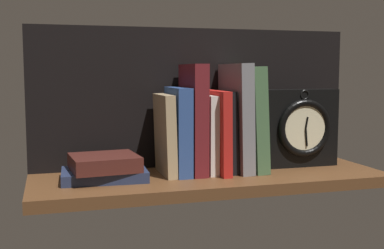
{
  "coord_description": "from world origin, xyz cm",
  "views": [
    {
      "loc": [
        -34.75,
        -103.57,
        23.12
      ],
      "look_at": [
        -3.52,
        3.26,
        11.14
      ],
      "focal_mm": 46.08,
      "sensor_mm": 36.0,
      "label": 1
    }
  ],
  "objects_px": {
    "book_tan_shortstories": "(165,135)",
    "book_stack_side": "(104,168)",
    "book_black_skeptic": "(225,131)",
    "framed_clock": "(300,128)",
    "book_maroon_dawkins": "(193,119)",
    "book_white_catcher": "(206,134)",
    "book_green_romantic": "(249,119)",
    "book_blue_modern": "(178,131)",
    "book_gray_chess": "(236,117)",
    "book_red_requiem": "(215,131)"
  },
  "relations": [
    {
      "from": "book_tan_shortstories",
      "to": "book_stack_side",
      "type": "xyz_separation_m",
      "value": [
        -0.14,
        -0.02,
        -0.06
      ]
    },
    {
      "from": "book_black_skeptic",
      "to": "framed_clock",
      "type": "height_order",
      "value": "framed_clock"
    },
    {
      "from": "book_black_skeptic",
      "to": "book_maroon_dawkins",
      "type": "bearing_deg",
      "value": 180.0
    },
    {
      "from": "book_white_catcher",
      "to": "framed_clock",
      "type": "xyz_separation_m",
      "value": [
        0.24,
        0.0,
        0.01
      ]
    },
    {
      "from": "book_maroon_dawkins",
      "to": "framed_clock",
      "type": "distance_m",
      "value": 0.27
    },
    {
      "from": "book_tan_shortstories",
      "to": "book_black_skeptic",
      "type": "bearing_deg",
      "value": 0.0
    },
    {
      "from": "book_green_romantic",
      "to": "framed_clock",
      "type": "xyz_separation_m",
      "value": [
        0.13,
        0.0,
        -0.03
      ]
    },
    {
      "from": "book_blue_modern",
      "to": "book_gray_chess",
      "type": "distance_m",
      "value": 0.14
    },
    {
      "from": "book_blue_modern",
      "to": "book_black_skeptic",
      "type": "xyz_separation_m",
      "value": [
        0.11,
        0.0,
        -0.0
      ]
    },
    {
      "from": "book_tan_shortstories",
      "to": "book_maroon_dawkins",
      "type": "xyz_separation_m",
      "value": [
        0.07,
        0.0,
        0.03
      ]
    },
    {
      "from": "book_tan_shortstories",
      "to": "book_green_romantic",
      "type": "height_order",
      "value": "book_green_romantic"
    },
    {
      "from": "book_blue_modern",
      "to": "book_red_requiem",
      "type": "xyz_separation_m",
      "value": [
        0.09,
        0.0,
        -0.0
      ]
    },
    {
      "from": "book_blue_modern",
      "to": "book_green_romantic",
      "type": "xyz_separation_m",
      "value": [
        0.17,
        0.0,
        0.02
      ]
    },
    {
      "from": "book_black_skeptic",
      "to": "book_stack_side",
      "type": "xyz_separation_m",
      "value": [
        -0.28,
        -0.02,
        -0.07
      ]
    },
    {
      "from": "book_blue_modern",
      "to": "book_stack_side",
      "type": "distance_m",
      "value": 0.19
    },
    {
      "from": "book_black_skeptic",
      "to": "book_gray_chess",
      "type": "height_order",
      "value": "book_gray_chess"
    },
    {
      "from": "book_white_catcher",
      "to": "book_red_requiem",
      "type": "height_order",
      "value": "book_red_requiem"
    },
    {
      "from": "book_maroon_dawkins",
      "to": "book_red_requiem",
      "type": "bearing_deg",
      "value": 0.0
    },
    {
      "from": "book_white_catcher",
      "to": "book_green_romantic",
      "type": "relative_size",
      "value": 0.73
    },
    {
      "from": "book_green_romantic",
      "to": "book_stack_side",
      "type": "bearing_deg",
      "value": -176.23
    },
    {
      "from": "book_tan_shortstories",
      "to": "book_black_skeptic",
      "type": "xyz_separation_m",
      "value": [
        0.14,
        0.0,
        0.0
      ]
    },
    {
      "from": "book_tan_shortstories",
      "to": "book_black_skeptic",
      "type": "relative_size",
      "value": 0.97
    },
    {
      "from": "book_maroon_dawkins",
      "to": "book_red_requiem",
      "type": "xyz_separation_m",
      "value": [
        0.05,
        0.0,
        -0.03
      ]
    },
    {
      "from": "book_blue_modern",
      "to": "book_red_requiem",
      "type": "relative_size",
      "value": 1.04
    },
    {
      "from": "book_black_skeptic",
      "to": "framed_clock",
      "type": "xyz_separation_m",
      "value": [
        0.2,
        0.0,
        0.0
      ]
    },
    {
      "from": "book_black_skeptic",
      "to": "book_gray_chess",
      "type": "xyz_separation_m",
      "value": [
        0.03,
        0.0,
        0.03
      ]
    },
    {
      "from": "book_green_romantic",
      "to": "book_gray_chess",
      "type": "bearing_deg",
      "value": 180.0
    },
    {
      "from": "book_blue_modern",
      "to": "book_stack_side",
      "type": "height_order",
      "value": "book_blue_modern"
    },
    {
      "from": "book_blue_modern",
      "to": "book_stack_side",
      "type": "xyz_separation_m",
      "value": [
        -0.17,
        -0.02,
        -0.07
      ]
    },
    {
      "from": "book_white_catcher",
      "to": "book_stack_side",
      "type": "bearing_deg",
      "value": -174.49
    },
    {
      "from": "book_blue_modern",
      "to": "book_black_skeptic",
      "type": "bearing_deg",
      "value": 0.0
    },
    {
      "from": "book_green_romantic",
      "to": "book_stack_side",
      "type": "xyz_separation_m",
      "value": [
        -0.34,
        -0.02,
        -0.1
      ]
    },
    {
      "from": "framed_clock",
      "to": "book_gray_chess",
      "type": "bearing_deg",
      "value": -179.46
    },
    {
      "from": "book_green_romantic",
      "to": "framed_clock",
      "type": "distance_m",
      "value": 0.14
    },
    {
      "from": "book_blue_modern",
      "to": "book_gray_chess",
      "type": "xyz_separation_m",
      "value": [
        0.14,
        0.0,
        0.03
      ]
    },
    {
      "from": "book_blue_modern",
      "to": "book_green_romantic",
      "type": "relative_size",
      "value": 0.81
    },
    {
      "from": "book_red_requiem",
      "to": "book_gray_chess",
      "type": "bearing_deg",
      "value": 0.0
    },
    {
      "from": "book_blue_modern",
      "to": "book_black_skeptic",
      "type": "height_order",
      "value": "book_blue_modern"
    },
    {
      "from": "book_black_skeptic",
      "to": "book_green_romantic",
      "type": "relative_size",
      "value": 0.77
    },
    {
      "from": "book_red_requiem",
      "to": "book_green_romantic",
      "type": "xyz_separation_m",
      "value": [
        0.08,
        0.0,
        0.03
      ]
    },
    {
      "from": "framed_clock",
      "to": "book_stack_side",
      "type": "bearing_deg",
      "value": -177.1
    },
    {
      "from": "book_stack_side",
      "to": "book_gray_chess",
      "type": "bearing_deg",
      "value": 4.18
    },
    {
      "from": "book_green_romantic",
      "to": "book_stack_side",
      "type": "relative_size",
      "value": 1.32
    },
    {
      "from": "book_stack_side",
      "to": "book_black_skeptic",
      "type": "bearing_deg",
      "value": 4.59
    },
    {
      "from": "book_tan_shortstories",
      "to": "book_blue_modern",
      "type": "xyz_separation_m",
      "value": [
        0.03,
        0.0,
        0.01
      ]
    },
    {
      "from": "book_red_requiem",
      "to": "book_black_skeptic",
      "type": "distance_m",
      "value": 0.02
    },
    {
      "from": "book_blue_modern",
      "to": "book_maroon_dawkins",
      "type": "bearing_deg",
      "value": 0.0
    },
    {
      "from": "book_maroon_dawkins",
      "to": "book_black_skeptic",
      "type": "bearing_deg",
      "value": 0.0
    },
    {
      "from": "book_black_skeptic",
      "to": "book_gray_chess",
      "type": "bearing_deg",
      "value": 0.0
    },
    {
      "from": "book_blue_modern",
      "to": "book_maroon_dawkins",
      "type": "relative_size",
      "value": 0.79
    }
  ]
}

